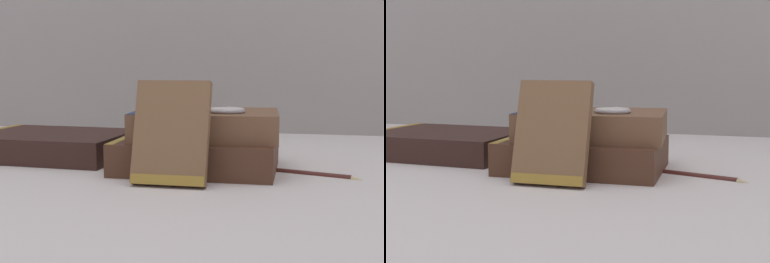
% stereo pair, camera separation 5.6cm
% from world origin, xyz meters
% --- Properties ---
extents(ground_plane, '(3.00, 3.00, 0.00)m').
position_xyz_m(ground_plane, '(0.00, 0.00, 0.00)').
color(ground_plane, silver).
extents(book_flat_bottom, '(0.22, 0.16, 0.04)m').
position_xyz_m(book_flat_bottom, '(0.04, 0.00, 0.02)').
color(book_flat_bottom, '#4C2D1E').
rests_on(book_flat_bottom, ground_plane).
extents(book_flat_top, '(0.21, 0.16, 0.04)m').
position_xyz_m(book_flat_top, '(0.05, 0.01, 0.06)').
color(book_flat_top, brown).
rests_on(book_flat_top, book_flat_bottom).
extents(book_side_left, '(0.24, 0.19, 0.04)m').
position_xyz_m(book_side_left, '(-0.20, 0.06, 0.02)').
color(book_side_left, '#331E19').
rests_on(book_side_left, ground_plane).
extents(book_leaning_front, '(0.09, 0.05, 0.13)m').
position_xyz_m(book_leaning_front, '(0.04, -0.10, 0.06)').
color(book_leaning_front, brown).
rests_on(book_leaning_front, ground_plane).
extents(pocket_watch, '(0.05, 0.05, 0.01)m').
position_xyz_m(pocket_watch, '(0.09, -0.01, 0.08)').
color(pocket_watch, silver).
rests_on(pocket_watch, book_flat_top).
extents(reading_glasses, '(0.12, 0.08, 0.00)m').
position_xyz_m(reading_glasses, '(-0.01, 0.16, 0.00)').
color(reading_glasses, '#4C3828').
rests_on(reading_glasses, ground_plane).
extents(fountain_pen, '(0.13, 0.05, 0.01)m').
position_xyz_m(fountain_pen, '(0.21, -0.01, 0.00)').
color(fountain_pen, '#471E19').
rests_on(fountain_pen, ground_plane).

